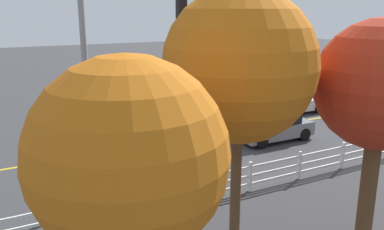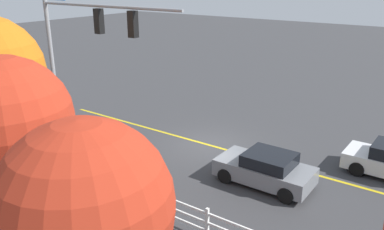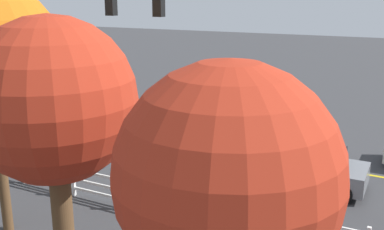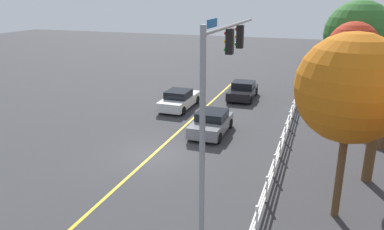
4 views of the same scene
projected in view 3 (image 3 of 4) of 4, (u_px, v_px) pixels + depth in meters
The scene contains 7 objects.
ground_plane at pixel (226, 151), 19.87m from camera, with size 120.00×120.00×0.00m, color #38383A.
lane_center_stripe at pixel (318, 166), 18.12m from camera, with size 28.00×0.16×0.01m, color gold.
signal_assembly at pixel (83, 35), 16.12m from camera, with size 7.80×0.38×7.51m.
car_1 at pixel (310, 168), 16.15m from camera, with size 3.96×1.99×1.41m.
white_rail_fence at pixel (235, 216), 12.81m from camera, with size 26.10×0.10×1.15m.
tree_3 at pixel (228, 176), 6.57m from camera, with size 3.40×3.40×5.87m.
tree_4 at pixel (53, 102), 9.31m from camera, with size 3.52×3.52×6.34m.
Camera 3 is at (-7.17, 17.41, 6.71)m, focal length 42.25 mm.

